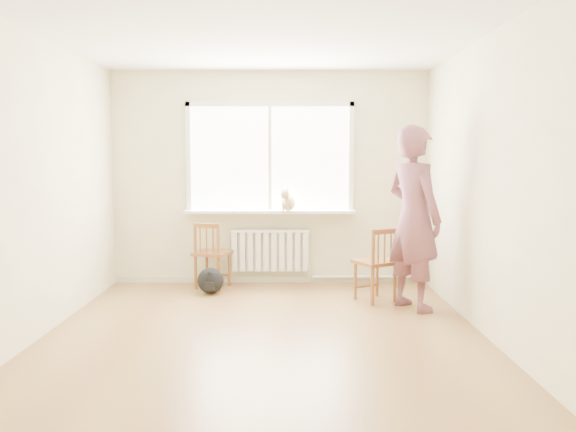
{
  "coord_description": "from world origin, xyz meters",
  "views": [
    {
      "loc": [
        0.2,
        -4.92,
        1.59
      ],
      "look_at": [
        0.22,
        1.2,
        0.97
      ],
      "focal_mm": 35.0,
      "sensor_mm": 36.0,
      "label": 1
    }
  ],
  "objects_px": {
    "person": "(414,218)",
    "cat": "(288,201)",
    "chair_right": "(378,265)",
    "backpack": "(211,281)",
    "chair_left": "(211,255)"
  },
  "relations": [
    {
      "from": "chair_right",
      "to": "person",
      "type": "bearing_deg",
      "value": 107.95
    },
    {
      "from": "chair_right",
      "to": "cat",
      "type": "relative_size",
      "value": 1.94
    },
    {
      "from": "chair_right",
      "to": "chair_left",
      "type": "bearing_deg",
      "value": -48.11
    },
    {
      "from": "backpack",
      "to": "person",
      "type": "bearing_deg",
      "value": -16.83
    },
    {
      "from": "person",
      "to": "backpack",
      "type": "height_order",
      "value": "person"
    },
    {
      "from": "person",
      "to": "chair_left",
      "type": "bearing_deg",
      "value": 36.58
    },
    {
      "from": "chair_left",
      "to": "person",
      "type": "xyz_separation_m",
      "value": [
        2.28,
        -0.96,
        0.56
      ]
    },
    {
      "from": "chair_right",
      "to": "person",
      "type": "height_order",
      "value": "person"
    },
    {
      "from": "person",
      "to": "backpack",
      "type": "distance_m",
      "value": 2.48
    },
    {
      "from": "chair_right",
      "to": "person",
      "type": "relative_size",
      "value": 0.43
    },
    {
      "from": "person",
      "to": "backpack",
      "type": "bearing_deg",
      "value": 42.68
    },
    {
      "from": "person",
      "to": "cat",
      "type": "distance_m",
      "value": 1.73
    },
    {
      "from": "chair_left",
      "to": "chair_right",
      "type": "relative_size",
      "value": 0.98
    },
    {
      "from": "cat",
      "to": "chair_right",
      "type": "bearing_deg",
      "value": -21.68
    },
    {
      "from": "backpack",
      "to": "chair_left",
      "type": "bearing_deg",
      "value": 96.32
    }
  ]
}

